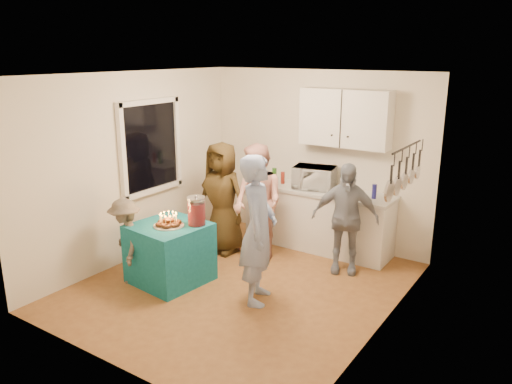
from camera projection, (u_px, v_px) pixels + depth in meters
The scene contains 19 objects.
floor at pixel (241, 286), 6.28m from camera, with size 4.00×4.00×0.00m, color brown.
ceiling at pixel (239, 74), 5.57m from camera, with size 4.00×4.00×0.00m, color white.
back_wall at pixel (317, 158), 7.52m from camera, with size 3.60×3.60×0.00m, color silver.
left_wall at pixel (134, 168), 6.89m from camera, with size 4.00×4.00×0.00m, color silver.
right_wall at pixel (387, 213), 4.96m from camera, with size 4.00×4.00×0.00m, color silver.
window_night at pixel (150, 147), 7.04m from camera, with size 0.04×1.00×1.20m, color black.
counter at pixel (317, 220), 7.41m from camera, with size 2.20×0.58×0.86m, color white.
countertop at pixel (319, 191), 7.29m from camera, with size 2.24×0.62×0.05m, color beige.
upper_cabinet at pixel (345, 118), 6.96m from camera, with size 1.30×0.30×0.80m, color white.
pot_rack at pixel (404, 169), 5.48m from camera, with size 0.12×1.00×0.60m, color black.
microwave at pixel (314, 177), 7.28m from camera, with size 0.59×0.40×0.33m, color white.
party_table at pixel (170, 253), 6.34m from camera, with size 0.85×0.85×0.76m, color #116373.
donut_cake at pixel (168, 219), 6.16m from camera, with size 0.38×0.38×0.18m, color #381C0C, non-canonical shape.
punch_jar at pixel (196, 212), 6.19m from camera, with size 0.22×0.22×0.34m, color red.
man_birthday at pixel (258, 230), 5.70m from camera, with size 0.64×0.42×1.76m, color #8A9DC9.
woman_back_left at pixel (222, 198), 7.18m from camera, with size 0.80×0.52×1.63m, color #543E18.
woman_back_center at pixel (258, 203), 6.91m from camera, with size 0.80×0.62×1.64m, color #C86F68.
woman_back_right at pixel (345, 218), 6.52m from camera, with size 0.87×0.36×1.49m, color #0F1A33.
child_near_left at pixel (126, 241), 6.29m from camera, with size 0.71×0.41×1.09m, color #564D45.
Camera 1 is at (3.34, -4.65, 2.85)m, focal length 35.00 mm.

